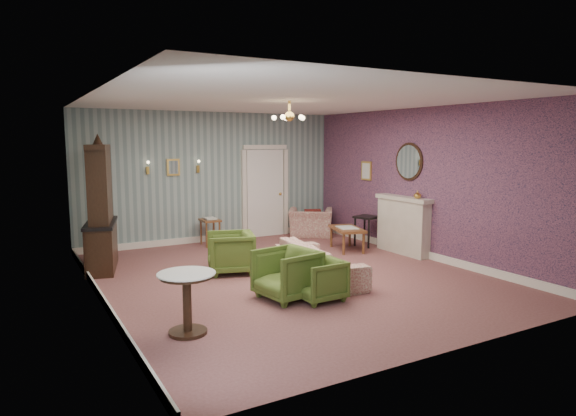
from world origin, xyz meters
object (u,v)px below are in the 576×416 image
olive_chair_b (287,271)px  coffee_table (347,239)px  olive_chair_a (318,278)px  sofa_chintz (319,255)px  fireplace (403,225)px  pedestal_table (187,303)px  dresser (100,204)px  side_table_black (366,231)px  wingback_chair (311,218)px  olive_chair_c (231,250)px

olive_chair_b → coffee_table: olive_chair_b is taller
olive_chair_a → sofa_chintz: size_ratio=0.32×
fireplace → pedestal_table: bearing=-158.6°
dresser → fireplace: (5.51, -1.65, -0.59)m
olive_chair_b → side_table_black: 4.01m
sofa_chintz → coffee_table: (1.70, 1.56, -0.16)m
olive_chair_b → side_table_black: olive_chair_b is taller
olive_chair_a → olive_chair_b: size_ratio=0.83×
wingback_chair → dresser: dresser is taller
side_table_black → fireplace: bearing=-76.9°
olive_chair_c → olive_chair_a: bearing=31.1°
olive_chair_a → olive_chair_c: (-0.49, 2.02, 0.06)m
coffee_table → olive_chair_c: bearing=-170.4°
olive_chair_a → pedestal_table: (-2.02, -0.31, 0.04)m
dresser → fireplace: bearing=-2.7°
side_table_black → wingback_chair: bearing=104.8°
coffee_table → side_table_black: side_table_black is taller
olive_chair_c → coffee_table: bearing=117.1°
olive_chair_a → coffee_table: olive_chair_a is taller
olive_chair_c → side_table_black: (3.41, 0.59, -0.06)m
olive_chair_a → coffee_table: (2.32, 2.49, -0.09)m
olive_chair_a → sofa_chintz: 1.12m
side_table_black → pedestal_table: pedestal_table is taller
olive_chair_a → side_table_black: 3.92m
coffee_table → side_table_black: 0.62m
wingback_chair → fireplace: bearing=138.3°
olive_chair_c → pedestal_table: (-1.53, -2.32, -0.02)m
olive_chair_a → wingback_chair: (2.50, 4.20, 0.11)m
olive_chair_a → olive_chair_b: bearing=-131.4°
wingback_chair → olive_chair_b: bearing=88.1°
coffee_table → fireplace: bearing=-43.8°
wingback_chair → pedestal_table: size_ratio=1.36×
coffee_table → pedestal_table: pedestal_table is taller
wingback_chair → dresser: 5.00m
olive_chair_c → coffee_table: (2.81, 0.47, -0.15)m
sofa_chintz → coffee_table: size_ratio=2.16×
olive_chair_c → coffee_table: 2.85m
olive_chair_a → wingback_chair: wingback_chair is taller
olive_chair_b → dresser: bearing=-155.6°
sofa_chintz → pedestal_table: 2.92m
wingback_chair → fireplace: 2.57m
side_table_black → pedestal_table: 5.74m
wingback_chair → side_table_black: (0.42, -1.59, -0.11)m
wingback_chair → fireplace: size_ratio=0.72×
sofa_chintz → dresser: 3.93m
olive_chair_a → olive_chair_c: size_ratio=0.85×
olive_chair_b → sofa_chintz: 1.16m
sofa_chintz → coffee_table: 2.31m
olive_chair_b → olive_chair_c: (-0.14, 1.73, -0.01)m
olive_chair_a → olive_chair_b: olive_chair_b is taller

